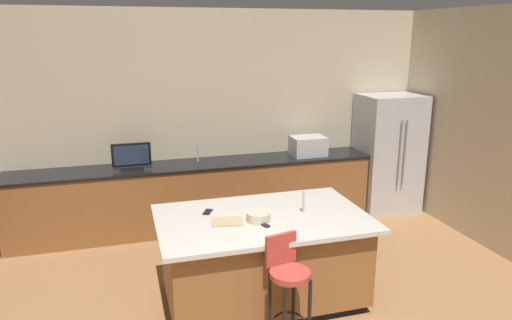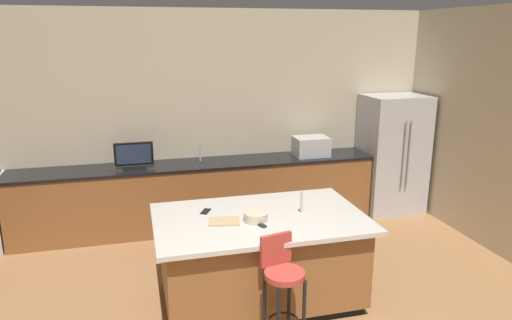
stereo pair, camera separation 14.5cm
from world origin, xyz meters
TOP-DOWN VIEW (x-y plane):
  - wall_back at (0.00, 4.14)m, footprint 7.17×0.12m
  - wall_right at (3.39, 2.07)m, footprint 0.12×4.54m
  - counter_back at (-0.07, 3.76)m, footprint 4.91×0.62m
  - kitchen_island at (0.25, 1.72)m, footprint 2.05×1.28m
  - refrigerator at (2.83, 3.70)m, footprint 0.89×0.74m
  - microwave at (1.55, 3.76)m, footprint 0.48×0.36m
  - tv_monitor at (-0.91, 3.70)m, footprint 0.49×0.16m
  - sink_faucet_back at (-0.03, 3.86)m, footprint 0.02×0.02m
  - sink_faucet_island at (0.67, 1.72)m, footprint 0.02×0.02m
  - bar_stool_center at (0.24, 0.97)m, footprint 0.35×0.37m
  - fruit_bowl at (0.18, 1.63)m, footprint 0.23×0.23m
  - cell_phone at (-0.24, 1.99)m, footprint 0.13×0.17m
  - tv_remote at (0.19, 1.52)m, footprint 0.11×0.17m
  - cutting_board at (-0.12, 1.67)m, footprint 0.32×0.26m

SIDE VIEW (x-z plane):
  - kitchen_island at x=0.25m, z-range 0.01..0.91m
  - counter_back at x=-0.07m, z-range 0.00..0.92m
  - bar_stool_center at x=0.24m, z-range 0.10..1.10m
  - refrigerator at x=2.83m, z-range 0.00..1.76m
  - cell_phone at x=-0.24m, z-range 0.90..0.91m
  - cutting_board at x=-0.12m, z-range 0.90..0.92m
  - tv_remote at x=0.19m, z-range 0.90..0.92m
  - fruit_bowl at x=0.18m, z-range 0.90..0.99m
  - sink_faucet_island at x=0.67m, z-range 0.90..1.12m
  - sink_faucet_back at x=-0.03m, z-range 0.92..1.16m
  - microwave at x=1.55m, z-range 0.92..1.20m
  - tv_monitor at x=-0.91m, z-range 0.91..1.25m
  - wall_back at x=0.00m, z-range 0.00..2.96m
  - wall_right at x=3.39m, z-range 0.00..2.96m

